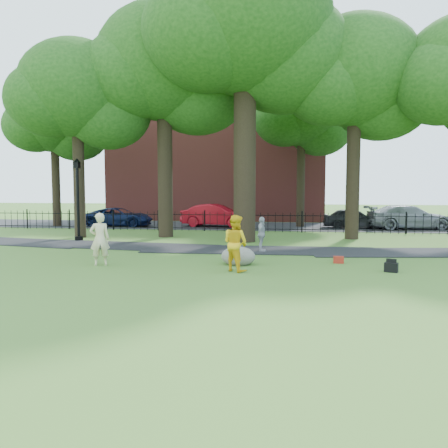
% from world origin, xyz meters
% --- Properties ---
extents(ground, '(120.00, 120.00, 0.00)m').
position_xyz_m(ground, '(0.00, 0.00, 0.00)').
color(ground, '#416924').
rests_on(ground, ground).
extents(footpath, '(36.07, 3.85, 0.03)m').
position_xyz_m(footpath, '(1.00, 3.90, 0.00)').
color(footpath, black).
rests_on(footpath, ground).
extents(street, '(80.00, 7.00, 0.02)m').
position_xyz_m(street, '(0.00, 16.00, 0.00)').
color(street, black).
rests_on(street, ground).
extents(iron_fence, '(44.00, 0.04, 1.20)m').
position_xyz_m(iron_fence, '(0.00, 12.00, 0.60)').
color(iron_fence, black).
rests_on(iron_fence, ground).
extents(brick_building, '(18.00, 8.00, 12.00)m').
position_xyz_m(brick_building, '(-4.00, 24.00, 6.00)').
color(brick_building, brown).
rests_on(brick_building, ground).
extents(big_tree, '(10.08, 8.61, 14.37)m').
position_xyz_m(big_tree, '(0.13, 7.09, 10.14)').
color(big_tree, black).
rests_on(big_tree, ground).
extents(tree_row, '(26.82, 7.96, 12.42)m').
position_xyz_m(tree_row, '(0.52, 8.40, 8.15)').
color(tree_row, black).
rests_on(tree_row, ground).
extents(woman, '(0.79, 0.67, 1.83)m').
position_xyz_m(woman, '(-4.27, -0.50, 0.91)').
color(woman, beige).
rests_on(woman, ground).
extents(man, '(1.12, 1.08, 1.82)m').
position_xyz_m(man, '(0.50, -0.88, 0.91)').
color(man, gold).
rests_on(man, ground).
extents(pedestrian, '(0.40, 0.88, 1.47)m').
position_xyz_m(pedestrian, '(1.07, 3.55, 0.74)').
color(pedestrian, '#9E9DA2').
rests_on(pedestrian, ground).
extents(boulder, '(1.25, 0.98, 0.70)m').
position_xyz_m(boulder, '(0.45, 0.34, 0.35)').
color(boulder, '#5B564B').
rests_on(boulder, ground).
extents(lamppost, '(0.41, 0.41, 4.17)m').
position_xyz_m(lamppost, '(-8.38, 6.08, 2.04)').
color(lamppost, black).
rests_on(lamppost, ground).
extents(backpack, '(0.47, 0.38, 0.30)m').
position_xyz_m(backpack, '(5.43, -0.34, 0.15)').
color(backpack, black).
rests_on(backpack, ground).
extents(red_bag, '(0.37, 0.25, 0.25)m').
position_xyz_m(red_bag, '(3.96, 1.13, 0.12)').
color(red_bag, maroon).
rests_on(red_bag, ground).
extents(red_sedan, '(4.95, 2.23, 1.58)m').
position_xyz_m(red_sedan, '(-2.75, 15.09, 0.79)').
color(red_sedan, maroon).
rests_on(red_sedan, ground).
extents(navy_van, '(4.75, 2.28, 1.31)m').
position_xyz_m(navy_van, '(-9.58, 14.43, 0.65)').
color(navy_van, '#0A1436').
rests_on(navy_van, ground).
extents(grey_car, '(4.00, 1.68, 1.35)m').
position_xyz_m(grey_car, '(6.47, 15.20, 0.68)').
color(grey_car, black).
rests_on(grey_car, ground).
extents(silver_car, '(5.64, 2.85, 1.57)m').
position_xyz_m(silver_car, '(9.98, 15.20, 0.78)').
color(silver_car, gray).
rests_on(silver_car, ground).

